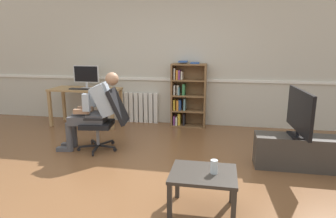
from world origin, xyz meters
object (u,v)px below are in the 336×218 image
(bookshelf, at_px, (186,96))
(tv_stand, at_px, (295,152))
(imac_monitor, at_px, (86,75))
(coffee_table, at_px, (203,178))
(person_seated, at_px, (94,109))
(drinking_glass, at_px, (214,167))
(radiator, at_px, (139,108))
(tv_screen, at_px, (300,112))
(computer_desk, at_px, (86,94))
(keyboard, at_px, (80,89))
(computer_mouse, at_px, (95,89))
(office_chair, at_px, (107,117))

(bookshelf, relative_size, tv_stand, 1.24)
(imac_monitor, height_order, coffee_table, imac_monitor)
(person_seated, relative_size, drinking_glass, 9.05)
(radiator, distance_m, drinking_glass, 3.59)
(imac_monitor, relative_size, tv_screen, 0.57)
(computer_desk, relative_size, tv_stand, 1.31)
(keyboard, xyz_separation_m, computer_mouse, (0.31, 0.02, 0.01))
(person_seated, height_order, drinking_glass, person_seated)
(radiator, bearing_deg, tv_screen, -34.39)
(office_chair, distance_m, tv_stand, 2.77)
(tv_stand, relative_size, tv_screen, 1.11)
(keyboard, height_order, computer_mouse, computer_mouse)
(computer_desk, relative_size, radiator, 1.69)
(imac_monitor, height_order, drinking_glass, imac_monitor)
(coffee_table, bearing_deg, office_chair, 137.17)
(bookshelf, xyz_separation_m, tv_stand, (1.70, -1.77, -0.40))
(imac_monitor, xyz_separation_m, tv_screen, (3.72, -1.55, -0.25))
(office_chair, bearing_deg, person_seated, -90.00)
(tv_stand, height_order, drinking_glass, drinking_glass)
(keyboard, bearing_deg, coffee_table, -45.10)
(tv_screen, bearing_deg, office_chair, 82.77)
(computer_mouse, distance_m, person_seated, 1.31)
(computer_desk, relative_size, office_chair, 1.43)
(tv_stand, relative_size, drinking_glass, 7.85)
(imac_monitor, height_order, office_chair, imac_monitor)
(keyboard, bearing_deg, computer_mouse, 3.71)
(imac_monitor, distance_m, coffee_table, 3.90)
(keyboard, height_order, coffee_table, keyboard)
(computer_desk, height_order, computer_mouse, computer_mouse)
(bookshelf, bearing_deg, tv_stand, -46.10)
(tv_stand, bearing_deg, drinking_glass, -128.80)
(radiator, xyz_separation_m, office_chair, (-0.02, -1.68, 0.21))
(keyboard, relative_size, office_chair, 0.42)
(computer_desk, bearing_deg, tv_stand, -21.63)
(bookshelf, distance_m, coffee_table, 3.13)
(radiator, bearing_deg, coffee_table, -63.47)
(imac_monitor, height_order, person_seated, person_seated)
(tv_stand, bearing_deg, coffee_table, -131.47)
(computer_mouse, distance_m, office_chair, 1.39)
(keyboard, distance_m, tv_stand, 4.03)
(radiator, distance_m, tv_stand, 3.30)
(radiator, xyz_separation_m, tv_screen, (2.72, -1.87, 0.45))
(keyboard, xyz_separation_m, person_seated, (0.84, -1.17, -0.11))
(radiator, distance_m, office_chair, 1.69)
(computer_mouse, relative_size, radiator, 0.12)
(computer_mouse, height_order, tv_stand, computer_mouse)
(imac_monitor, xyz_separation_m, office_chair, (0.98, -1.36, -0.50))
(office_chair, xyz_separation_m, tv_screen, (2.75, -0.19, 0.25))
(imac_monitor, xyz_separation_m, keyboard, (-0.05, -0.22, -0.25))
(person_seated, distance_m, drinking_glass, 2.39)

